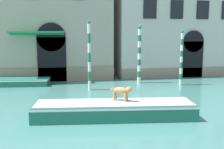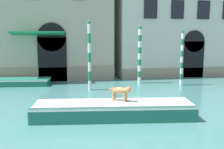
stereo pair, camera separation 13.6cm
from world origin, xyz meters
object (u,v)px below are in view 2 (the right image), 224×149
dog_on_deck (121,91)px  mooring_pole_0 (140,54)px  mooring_pole_2 (89,56)px  mooring_pole_1 (182,58)px  boat_moored_near_palazzo (18,82)px  boat_foreground (113,110)px

dog_on_deck → mooring_pole_0: mooring_pole_0 is taller
dog_on_deck → mooring_pole_0: bearing=101.8°
mooring_pole_0 → mooring_pole_2: size_ratio=0.95×
mooring_pole_1 → mooring_pole_2: mooring_pole_2 is taller
boat_moored_near_palazzo → mooring_pole_1: mooring_pole_1 is taller
mooring_pole_0 → mooring_pole_2: bearing=-154.9°
mooring_pole_0 → mooring_pole_1: (2.79, -1.39, -0.19)m
boat_foreground → mooring_pole_1: (6.29, 6.70, 1.63)m
mooring_pole_0 → boat_foreground: bearing=-113.4°
mooring_pole_1 → mooring_pole_2: (-6.79, -0.49, 0.30)m
boat_foreground → boat_moored_near_palazzo: size_ratio=1.57×
boat_foreground → boat_moored_near_palazzo: bearing=129.2°
boat_foreground → mooring_pole_0: mooring_pole_0 is taller
dog_on_deck → mooring_pole_2: (-0.90, 6.05, 1.12)m
boat_moored_near_palazzo → mooring_pole_1: size_ratio=1.17×
boat_moored_near_palazzo → mooring_pole_2: 6.07m
boat_foreground → mooring_pole_1: size_ratio=1.83×
boat_foreground → boat_moored_near_palazzo: boat_foreground is taller
dog_on_deck → mooring_pole_1: mooring_pole_1 is taller
dog_on_deck → mooring_pole_0: (3.11, 7.92, 1.02)m
mooring_pole_2 → boat_moored_near_palazzo: bearing=152.9°
mooring_pole_0 → mooring_pole_1: 3.12m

